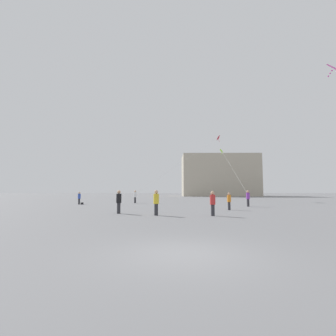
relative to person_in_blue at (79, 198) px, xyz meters
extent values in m
plane|color=slate|center=(11.20, -25.16, -0.87)|extent=(300.00, 300.00, 0.00)
cylinder|color=#2D2D33|center=(0.00, 0.00, -0.51)|extent=(0.24, 0.24, 0.72)
cylinder|color=#3351B7|center=(0.00, 0.00, 0.17)|extent=(0.34, 0.34, 0.63)
sphere|color=tan|center=(0.00, 0.00, 0.60)|extent=(0.24, 0.24, 0.24)
cylinder|color=#2D2D33|center=(6.75, 3.21, -0.46)|extent=(0.26, 0.26, 0.81)
cylinder|color=white|center=(6.75, 3.21, 0.29)|extent=(0.39, 0.39, 0.70)
sphere|color=tan|center=(6.75, 3.21, 0.78)|extent=(0.26, 0.26, 0.26)
cylinder|color=#2D2D33|center=(20.03, -4.69, -0.46)|extent=(0.26, 0.26, 0.81)
cylinder|color=purple|center=(20.03, -4.69, 0.29)|extent=(0.39, 0.39, 0.70)
sphere|color=tan|center=(20.03, -4.69, 0.78)|extent=(0.26, 0.26, 0.26)
cylinder|color=#2D2D33|center=(10.13, -14.23, -0.46)|extent=(0.27, 0.27, 0.82)
cylinder|color=yellow|center=(10.13, -14.23, 0.31)|extent=(0.39, 0.39, 0.71)
sphere|color=tan|center=(10.13, -14.23, 0.80)|extent=(0.27, 0.27, 0.27)
cylinder|color=#2D2D33|center=(14.12, -14.65, -0.47)|extent=(0.26, 0.26, 0.79)
cylinder|color=red|center=(14.12, -14.65, 0.26)|extent=(0.38, 0.38, 0.69)
sphere|color=tan|center=(14.12, -14.65, 0.73)|extent=(0.26, 0.26, 0.26)
cylinder|color=#2D2D33|center=(7.21, -12.76, -0.46)|extent=(0.27, 0.27, 0.81)
cylinder|color=black|center=(7.21, -12.76, 0.30)|extent=(0.39, 0.39, 0.71)
sphere|color=tan|center=(7.21, -12.76, 0.79)|extent=(0.27, 0.27, 0.27)
cylinder|color=#2D2D33|center=(16.65, -9.47, -0.51)|extent=(0.24, 0.24, 0.72)
cylinder|color=orange|center=(16.65, -9.47, 0.17)|extent=(0.35, 0.35, 0.63)
sphere|color=tan|center=(16.65, -9.47, 0.60)|extent=(0.24, 0.24, 0.24)
pyramid|color=#D12899|center=(23.22, -14.87, 9.96)|extent=(1.55, 1.36, 0.67)
sphere|color=#D12899|center=(23.07, -14.84, 9.72)|extent=(0.10, 0.10, 0.10)
sphere|color=#D12899|center=(22.93, -14.83, 9.51)|extent=(0.10, 0.10, 0.10)
sphere|color=#D12899|center=(22.79, -14.82, 9.30)|extent=(0.10, 0.10, 0.10)
pyramid|color=red|center=(20.74, 12.71, 10.49)|extent=(0.85, 1.35, 0.73)
sphere|color=red|center=(20.86, 12.81, 10.26)|extent=(0.10, 0.10, 0.10)
sphere|color=red|center=(20.95, 12.91, 10.05)|extent=(0.10, 0.10, 0.10)
sphere|color=red|center=(21.04, 13.02, 9.84)|extent=(0.10, 0.10, 0.10)
cylinder|color=silver|center=(13.76, 7.95, 5.45)|extent=(14.04, 9.51, 10.06)
cone|color=#8CD12D|center=(20.23, 8.03, 7.36)|extent=(0.53, 0.75, 0.64)
sphere|color=#8CD12D|center=(20.21, 7.89, 7.15)|extent=(0.10, 0.10, 0.10)
sphere|color=#8CD12D|center=(20.18, 7.75, 6.94)|extent=(0.10, 0.10, 0.10)
sphere|color=#8CD12D|center=(20.15, 7.61, 6.73)|extent=(0.10, 0.10, 0.10)
cylinder|color=silver|center=(20.13, 1.67, 3.90)|extent=(0.22, 12.72, 6.94)
cube|color=#B2A893|center=(28.20, 45.52, 5.42)|extent=(23.09, 13.43, 12.57)
cube|color=black|center=(0.35, 0.10, -0.75)|extent=(0.33, 0.16, 0.24)
camera|label=1|loc=(10.57, -32.40, 0.93)|focal=26.90mm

